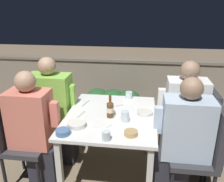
% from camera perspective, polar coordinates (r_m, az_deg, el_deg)
% --- Properties ---
extents(ground_plane, '(16.00, 16.00, 0.00)m').
position_cam_1_polar(ground_plane, '(2.74, -0.23, -19.34)').
color(ground_plane, '#847056').
extents(parapet_wall, '(9.00, 0.18, 0.90)m').
position_cam_1_polar(parapet_wall, '(3.99, 3.09, 1.41)').
color(parapet_wall, gray).
rests_on(parapet_wall, ground_plane).
extents(dining_table, '(0.87, 1.04, 0.72)m').
position_cam_1_polar(dining_table, '(2.38, -0.25, -7.60)').
color(dining_table, white).
rests_on(dining_table, ground_plane).
extents(planter_hedge, '(0.82, 0.47, 0.61)m').
position_cam_1_polar(planter_hedge, '(3.39, 0.17, -4.11)').
color(planter_hedge, brown).
rests_on(planter_hedge, ground_plane).
extents(chair_left_near, '(0.41, 0.41, 0.94)m').
position_cam_1_polar(chair_left_near, '(2.52, -22.12, -9.43)').
color(chair_left_near, '#333338').
rests_on(chair_left_near, ground_plane).
extents(person_coral_top, '(0.48, 0.26, 1.19)m').
position_cam_1_polar(person_coral_top, '(2.41, -18.00, -9.18)').
color(person_coral_top, '#282833').
rests_on(person_coral_top, ground_plane).
extents(chair_left_far, '(0.41, 0.41, 0.94)m').
position_cam_1_polar(chair_left_far, '(2.83, -17.47, -5.49)').
color(chair_left_far, '#333338').
rests_on(chair_left_far, ground_plane).
extents(person_green_blouse, '(0.51, 0.26, 1.23)m').
position_cam_1_polar(person_green_blouse, '(2.73, -13.75, -4.84)').
color(person_green_blouse, '#282833').
rests_on(person_green_blouse, ground_plane).
extents(chair_right_near, '(0.41, 0.41, 0.94)m').
position_cam_1_polar(chair_right_near, '(2.30, 21.30, -12.29)').
color(chair_right_near, '#333338').
rests_on(chair_right_near, ground_plane).
extents(person_blue_shirt, '(0.50, 0.26, 1.19)m').
position_cam_1_polar(person_blue_shirt, '(2.24, 16.29, -11.51)').
color(person_blue_shirt, '#282833').
rests_on(person_blue_shirt, ground_plane).
extents(chair_right_far, '(0.41, 0.41, 0.94)m').
position_cam_1_polar(chair_right_far, '(2.64, 20.49, -7.76)').
color(chair_right_far, '#333338').
rests_on(chair_right_far, ground_plane).
extents(person_white_polo, '(0.48, 0.26, 1.24)m').
position_cam_1_polar(person_white_polo, '(2.57, 16.28, -6.45)').
color(person_white_polo, '#282833').
rests_on(person_white_polo, ground_plane).
extents(beer_bottle, '(0.07, 0.07, 0.23)m').
position_cam_1_polar(beer_bottle, '(2.26, -0.35, -4.32)').
color(beer_bottle, brown).
rests_on(beer_bottle, dining_table).
extents(plate_0, '(0.21, 0.21, 0.01)m').
position_cam_1_polar(plate_0, '(2.18, -2.79, -7.67)').
color(plate_0, white).
rests_on(plate_0, dining_table).
extents(bowl_0, '(0.11, 0.11, 0.04)m').
position_cam_1_polar(bowl_0, '(2.00, 4.58, -9.99)').
color(bowl_0, tan).
rests_on(bowl_0, dining_table).
extents(bowl_1, '(0.15, 0.15, 0.04)m').
position_cam_1_polar(bowl_1, '(2.37, 7.94, -5.12)').
color(bowl_1, beige).
rests_on(bowl_1, dining_table).
extents(bowl_2, '(0.12, 0.12, 0.04)m').
position_cam_1_polar(bowl_2, '(2.04, -11.73, -9.56)').
color(bowl_2, '#4C709E').
rests_on(bowl_2, dining_table).
extents(bowl_3, '(0.17, 0.17, 0.05)m').
position_cam_1_polar(bowl_3, '(2.14, -8.50, -7.84)').
color(bowl_3, silver).
rests_on(bowl_3, dining_table).
extents(glass_cup_0, '(0.08, 0.08, 0.08)m').
position_cam_1_polar(glass_cup_0, '(2.72, 4.09, -1.00)').
color(glass_cup_0, silver).
rests_on(glass_cup_0, dining_table).
extents(glass_cup_1, '(0.07, 0.07, 0.08)m').
position_cam_1_polar(glass_cup_1, '(1.92, -1.38, -10.73)').
color(glass_cup_1, silver).
rests_on(glass_cup_1, dining_table).
extents(glass_cup_2, '(0.07, 0.07, 0.10)m').
position_cam_1_polar(glass_cup_2, '(2.19, 3.19, -6.17)').
color(glass_cup_2, silver).
rests_on(glass_cup_2, dining_table).
extents(fork_0, '(0.15, 0.11, 0.01)m').
position_cam_1_polar(fork_0, '(2.51, 0.94, -3.73)').
color(fork_0, silver).
rests_on(fork_0, dining_table).
extents(fork_1, '(0.06, 0.17, 0.01)m').
position_cam_1_polar(fork_1, '(2.60, -6.40, -2.99)').
color(fork_1, silver).
rests_on(fork_1, dining_table).
extents(fork_2, '(0.06, 0.17, 0.01)m').
position_cam_1_polar(fork_2, '(2.35, -7.58, -5.74)').
color(fork_2, silver).
rests_on(fork_2, dining_table).
extents(potted_plant, '(0.38, 0.38, 0.77)m').
position_cam_1_polar(potted_plant, '(3.31, 20.57, -3.69)').
color(potted_plant, brown).
rests_on(potted_plant, ground_plane).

